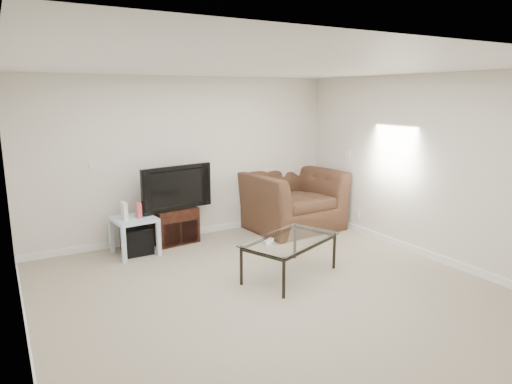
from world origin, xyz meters
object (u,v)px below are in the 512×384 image
coffee_table (290,258)px  tv_stand (174,225)px  recliner (291,190)px  side_table (135,236)px  subwoofer (137,240)px  television (173,187)px

coffee_table → tv_stand: bearing=111.4°
tv_stand → recliner: 2.04m
recliner → coffee_table: (-1.21, -1.77, -0.41)m
tv_stand → side_table: (-0.66, -0.23, -0.01)m
side_table → recliner: size_ratio=0.37×
recliner → coffee_table: recliner is taller
tv_stand → subwoofer: tv_stand is taller
television → subwoofer: size_ratio=2.83×
tv_stand → side_table: bearing=-167.6°
subwoofer → tv_stand: bearing=17.9°
subwoofer → recliner: recliner is taller
side_table → recliner: 2.68m
subwoofer → coffee_table: size_ratio=0.31×
recliner → coffee_table: bearing=-128.5°
television → side_table: television is taller
television → coffee_table: (0.78, -1.97, -0.63)m
side_table → coffee_table: (1.45, -1.77, -0.03)m
side_table → coffee_table: side_table is taller
tv_stand → television: bearing=-90.0°
television → subwoofer: (-0.64, -0.18, -0.69)m
tv_stand → television: (0.00, -0.03, 0.60)m
subwoofer → coffee_table: bearing=-51.7°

